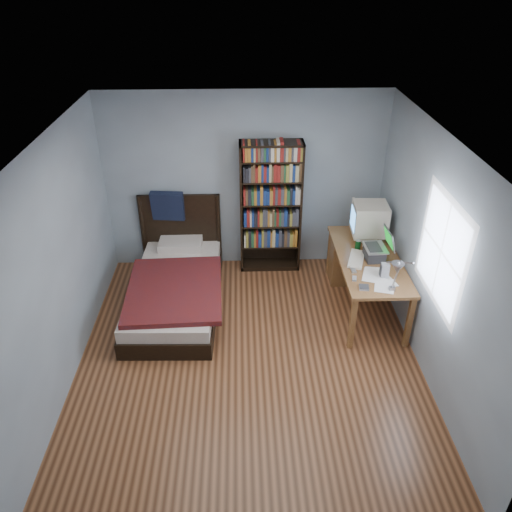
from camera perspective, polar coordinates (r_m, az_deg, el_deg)
The scene contains 14 objects.
room at distance 5.02m, azimuth -0.63°, elevation -0.92°, with size 4.20×4.24×2.50m.
desk at distance 6.84m, azimuth 11.59°, elevation -0.34°, with size 0.75×1.69×0.73m.
crt_monitor at distance 6.58m, azimuth 12.76°, elevation 4.12°, with size 0.45×0.42×0.50m.
laptop at distance 6.22m, azimuth 13.58°, elevation 0.57°, with size 0.33×0.34×0.40m.
desk_lamp at distance 5.12m, azimuth 15.82°, elevation -1.51°, with size 0.25×0.55×0.65m.
keyboard at distance 6.19m, azimuth 11.39°, elevation -0.36°, with size 0.17×0.43×0.03m, color beige.
speaker at distance 5.91m, azimuth 14.50°, elevation -1.61°, with size 0.09×0.09×0.18m, color gray.
soda_can at distance 6.40m, azimuth 11.56°, elevation 1.25°, with size 0.07×0.07×0.13m, color #07380F.
mouse at distance 6.48m, azimuth 12.33°, elevation 1.09°, with size 0.06×0.11×0.04m, color silver.
phone_silver at distance 5.98m, azimuth 11.06°, elevation -1.60°, with size 0.05×0.11×0.02m, color #AEADB2.
phone_grey at distance 5.83m, azimuth 11.18°, elevation -2.54°, with size 0.05×0.09×0.02m, color gray.
external_drive at distance 5.70m, azimuth 12.23°, elevation -3.53°, with size 0.11×0.11×0.02m, color gray.
bookshelf at distance 6.88m, azimuth 1.68°, elevation 5.50°, with size 0.84×0.30×1.87m.
bed at distance 6.57m, azimuth -9.12°, elevation -3.23°, with size 1.20×2.18×1.16m.
Camera 1 is at (-0.06, -4.25, 3.92)m, focal length 35.00 mm.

